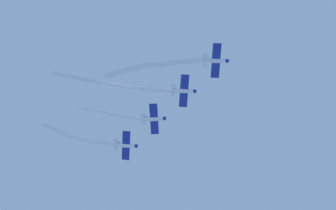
{
  "coord_description": "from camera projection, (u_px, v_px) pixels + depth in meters",
  "views": [
    {
      "loc": [
        -5.75,
        31.7,
        7.49
      ],
      "look_at": [
        14.82,
        2.62,
        84.7
      ],
      "focal_mm": 47.56,
      "sensor_mm": 36.0,
      "label": 1
    }
  ],
  "objects": [
    {
      "name": "airplane_lead",
      "position": [
        216.0,
        61.0,
        80.89
      ],
      "size": [
        5.36,
        6.21,
        1.67
      ],
      "rotation": [
        0.0,
        0.0,
        3.78
      ],
      "color": "silver"
    },
    {
      "name": "airplane_left_wing",
      "position": [
        184.0,
        91.0,
        83.65
      ],
      "size": [
        5.41,
        6.14,
        1.67
      ],
      "rotation": [
        0.0,
        0.0,
        3.81
      ],
      "color": "silver"
    },
    {
      "name": "smoke_trail_slot",
      "position": [
        79.0,
        137.0,
        88.73
      ],
      "size": [
        9.7,
        12.13,
        1.65
      ],
      "color": "white"
    },
    {
      "name": "smoke_trail_right_wing",
      "position": [
        110.0,
        113.0,
        86.58
      ],
      "size": [
        9.43,
        9.83,
        1.85
      ],
      "color": "white"
    },
    {
      "name": "smoke_trail_left_wing",
      "position": [
        113.0,
        84.0,
        83.42
      ],
      "size": [
        16.94,
        16.01,
        1.65
      ],
      "color": "white"
    },
    {
      "name": "smoke_trail_lead",
      "position": [
        154.0,
        66.0,
        80.78
      ],
      "size": [
        16.88,
        8.82,
        1.74
      ],
      "color": "white"
    },
    {
      "name": "airplane_right_wing",
      "position": [
        154.0,
        119.0,
        86.42
      ],
      "size": [
        5.23,
        6.39,
        1.67
      ],
      "rotation": [
        0.0,
        0.0,
        3.71
      ],
      "color": "silver"
    },
    {
      "name": "airplane_slot",
      "position": [
        126.0,
        145.0,
        89.19
      ],
      "size": [
        5.44,
        6.08,
        1.67
      ],
      "rotation": [
        0.0,
        0.0,
        3.83
      ],
      "color": "silver"
    }
  ]
}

